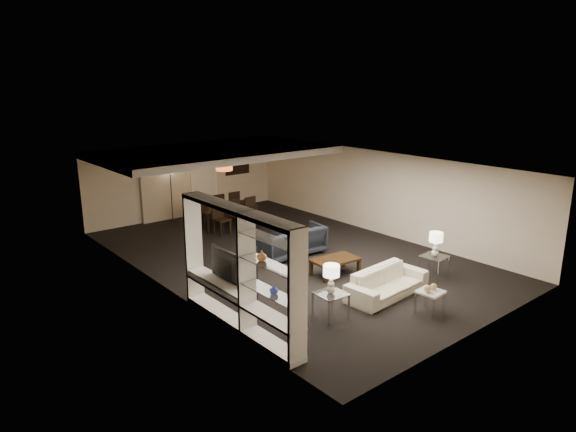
# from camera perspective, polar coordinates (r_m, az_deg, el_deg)

# --- Properties ---
(floor) EXTENTS (11.00, 11.00, 0.00)m
(floor) POSITION_cam_1_polar(r_m,az_deg,el_deg) (13.71, 0.00, -4.44)
(floor) COLOR black
(floor) RESTS_ON ground
(ceiling) EXTENTS (7.00, 11.00, 0.02)m
(ceiling) POSITION_cam_1_polar(r_m,az_deg,el_deg) (13.09, 0.00, 5.93)
(ceiling) COLOR silver
(ceiling) RESTS_ON ground
(wall_back) EXTENTS (7.00, 0.02, 2.50)m
(wall_back) POSITION_cam_1_polar(r_m,az_deg,el_deg) (17.84, -11.33, 4.01)
(wall_back) COLOR beige
(wall_back) RESTS_ON ground
(wall_front) EXTENTS (7.00, 0.02, 2.50)m
(wall_front) POSITION_cam_1_polar(r_m,az_deg,el_deg) (9.93, 20.71, -5.53)
(wall_front) COLOR beige
(wall_front) RESTS_ON ground
(wall_left) EXTENTS (0.02, 11.00, 2.50)m
(wall_left) POSITION_cam_1_polar(r_m,az_deg,el_deg) (11.53, -13.57, -2.15)
(wall_left) COLOR beige
(wall_left) RESTS_ON ground
(wall_right) EXTENTS (0.02, 11.00, 2.50)m
(wall_right) POSITION_cam_1_polar(r_m,az_deg,el_deg) (15.75, 9.89, 2.63)
(wall_right) COLOR beige
(wall_right) RESTS_ON ground
(ceiling_soffit) EXTENTS (7.00, 4.00, 0.20)m
(ceiling_soffit) POSITION_cam_1_polar(r_m,az_deg,el_deg) (15.94, -8.09, 7.05)
(ceiling_soffit) COLOR silver
(ceiling_soffit) RESTS_ON ceiling
(curtains) EXTENTS (1.50, 0.12, 2.40)m
(curtains) POSITION_cam_1_polar(r_m,az_deg,el_deg) (17.38, -13.80, 3.41)
(curtains) COLOR beige
(curtains) RESTS_ON wall_back
(door) EXTENTS (0.90, 0.05, 2.10)m
(door) POSITION_cam_1_polar(r_m,az_deg,el_deg) (18.18, -9.31, 3.66)
(door) COLOR silver
(door) RESTS_ON wall_back
(painting) EXTENTS (0.95, 0.04, 0.65)m
(painting) POSITION_cam_1_polar(r_m,az_deg,el_deg) (18.81, -5.67, 5.72)
(painting) COLOR #142D38
(painting) RESTS_ON wall_back
(media_unit) EXTENTS (0.38, 3.40, 2.35)m
(media_unit) POSITION_cam_1_polar(r_m,az_deg,el_deg) (9.49, -5.49, -6.01)
(media_unit) COLOR white
(media_unit) RESTS_ON wall_left
(pendant_light) EXTENTS (0.52, 0.52, 0.24)m
(pendant_light) POSITION_cam_1_polar(r_m,az_deg,el_deg) (16.16, -7.12, 5.47)
(pendant_light) COLOR #D8591E
(pendant_light) RESTS_ON ceiling_soffit
(sofa) EXTENTS (2.10, 0.94, 0.60)m
(sofa) POSITION_cam_1_polar(r_m,az_deg,el_deg) (11.40, 10.96, -7.27)
(sofa) COLOR beige
(sofa) RESTS_ON floor
(coffee_table) EXTENTS (1.17, 0.75, 0.40)m
(coffee_table) POSITION_cam_1_polar(r_m,az_deg,el_deg) (12.43, 5.25, -5.62)
(coffee_table) COLOR black
(coffee_table) RESTS_ON floor
(armchair_left) EXTENTS (0.90, 0.92, 0.76)m
(armchair_left) POSITION_cam_1_polar(r_m,az_deg,el_deg) (13.20, -1.79, -3.48)
(armchair_left) COLOR black
(armchair_left) RESTS_ON floor
(armchair_right) EXTENTS (0.90, 0.92, 0.76)m
(armchair_right) POSITION_cam_1_polar(r_m,az_deg,el_deg) (13.93, 2.12, -2.49)
(armchair_right) COLOR black
(armchair_right) RESTS_ON floor
(side_table_left) EXTENTS (0.60, 0.60, 0.52)m
(side_table_left) POSITION_cam_1_polar(r_m,az_deg,el_deg) (10.25, 4.75, -9.87)
(side_table_left) COLOR silver
(side_table_left) RESTS_ON floor
(side_table_right) EXTENTS (0.62, 0.62, 0.52)m
(side_table_right) POSITION_cam_1_polar(r_m,az_deg,el_deg) (12.69, 15.90, -5.41)
(side_table_right) COLOR white
(side_table_right) RESTS_ON floor
(table_lamp_left) EXTENTS (0.34, 0.34, 0.58)m
(table_lamp_left) POSITION_cam_1_polar(r_m,az_deg,el_deg) (10.03, 4.82, -7.01)
(table_lamp_left) COLOR #EAE4C5
(table_lamp_left) RESTS_ON side_table_left
(table_lamp_right) EXTENTS (0.34, 0.34, 0.58)m
(table_lamp_right) POSITION_cam_1_polar(r_m,az_deg,el_deg) (12.52, 16.08, -3.04)
(table_lamp_right) COLOR beige
(table_lamp_right) RESTS_ON side_table_right
(marble_table) EXTENTS (0.51, 0.51, 0.47)m
(marble_table) POSITION_cam_1_polar(r_m,az_deg,el_deg) (10.82, 15.46, -9.17)
(marble_table) COLOR white
(marble_table) RESTS_ON floor
(gold_gourd_a) EXTENTS (0.15, 0.15, 0.15)m
(gold_gourd_a) POSITION_cam_1_polar(r_m,az_deg,el_deg) (10.63, 15.26, -7.81)
(gold_gourd_a) COLOR tan
(gold_gourd_a) RESTS_ON marble_table
(gold_gourd_b) EXTENTS (0.13, 0.13, 0.13)m
(gold_gourd_b) POSITION_cam_1_polar(r_m,az_deg,el_deg) (10.78, 15.88, -7.56)
(gold_gourd_b) COLOR tan
(gold_gourd_b) RESTS_ON marble_table
(television) EXTENTS (1.07, 0.14, 0.62)m
(television) POSITION_cam_1_polar(r_m,az_deg,el_deg) (10.03, -7.31, -5.60)
(television) COLOR black
(television) RESTS_ON media_unit
(vase_blue) EXTENTS (0.15, 0.15, 0.16)m
(vase_blue) POSITION_cam_1_polar(r_m,az_deg,el_deg) (8.71, -1.57, -8.16)
(vase_blue) COLOR #2A32B7
(vase_blue) RESTS_ON media_unit
(vase_amber) EXTENTS (0.18, 0.18, 0.19)m
(vase_amber) POSITION_cam_1_polar(r_m,az_deg,el_deg) (8.78, -2.94, -4.41)
(vase_amber) COLOR #D38B46
(vase_amber) RESTS_ON media_unit
(floor_speaker) EXTENTS (0.16, 0.16, 1.22)m
(floor_speaker) POSITION_cam_1_polar(r_m,az_deg,el_deg) (10.83, -3.89, -6.47)
(floor_speaker) COLOR black
(floor_speaker) RESTS_ON floor
(dining_table) EXTENTS (1.94, 1.23, 0.65)m
(dining_table) POSITION_cam_1_polar(r_m,az_deg,el_deg) (16.45, -6.80, -0.04)
(dining_table) COLOR black
(dining_table) RESTS_ON floor
(chair_nl) EXTENTS (0.48, 0.48, 0.96)m
(chair_nl) POSITION_cam_1_polar(r_m,az_deg,el_deg) (15.57, -7.37, -0.33)
(chair_nl) COLOR black
(chair_nl) RESTS_ON floor
(chair_nm) EXTENTS (0.48, 0.48, 0.96)m
(chair_nm) POSITION_cam_1_polar(r_m,az_deg,el_deg) (15.89, -5.54, 0.03)
(chair_nm) COLOR black
(chair_nm) RESTS_ON floor
(chair_nr) EXTENTS (0.47, 0.47, 0.96)m
(chair_nr) POSITION_cam_1_polar(r_m,az_deg,el_deg) (16.22, -3.79, 0.38)
(chair_nr) COLOR black
(chair_nr) RESTS_ON floor
(chair_fl) EXTENTS (0.47, 0.47, 0.96)m
(chair_fl) POSITION_cam_1_polar(r_m,az_deg,el_deg) (16.65, -9.76, 0.59)
(chair_fl) COLOR black
(chair_fl) RESTS_ON floor
(chair_fm) EXTENTS (0.45, 0.45, 0.96)m
(chair_fm) POSITION_cam_1_polar(r_m,az_deg,el_deg) (16.95, -8.01, 0.91)
(chair_fm) COLOR black
(chair_fm) RESTS_ON floor
(chair_fr) EXTENTS (0.45, 0.45, 0.96)m
(chair_fr) POSITION_cam_1_polar(r_m,az_deg,el_deg) (17.26, -6.31, 1.22)
(chair_fr) COLOR black
(chair_fr) RESTS_ON floor
(floor_lamp) EXTENTS (0.29, 0.29, 1.83)m
(floor_lamp) POSITION_cam_1_polar(r_m,az_deg,el_deg) (17.33, -12.84, 2.47)
(floor_lamp) COLOR black
(floor_lamp) RESTS_ON floor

